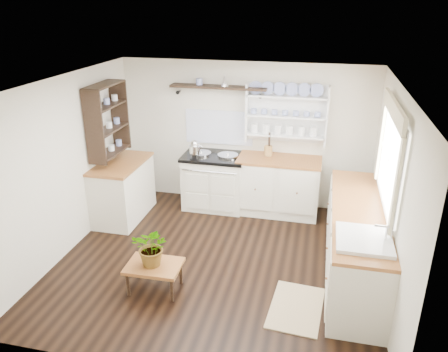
{
  "coord_description": "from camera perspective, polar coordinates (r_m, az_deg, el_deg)",
  "views": [
    {
      "loc": [
        1.19,
        -4.7,
        3.18
      ],
      "look_at": [
        0.04,
        0.25,
        1.1
      ],
      "focal_mm": 35.0,
      "sensor_mm": 36.0,
      "label": 1
    }
  ],
  "objects": [
    {
      "name": "floor",
      "position": [
        5.79,
        -0.97,
        -11.02
      ],
      "size": [
        4.0,
        3.8,
        0.01
      ],
      "primitive_type": "cube",
      "color": "black",
      "rests_on": "ground"
    },
    {
      "name": "wall_back",
      "position": [
        7.0,
        2.74,
        5.39
      ],
      "size": [
        4.0,
        0.02,
        2.3
      ],
      "primitive_type": "cube",
      "color": "beige",
      "rests_on": "ground"
    },
    {
      "name": "wall_right",
      "position": [
        5.18,
        20.97,
        -2.36
      ],
      "size": [
        0.02,
        3.8,
        2.3
      ],
      "primitive_type": "cube",
      "color": "beige",
      "rests_on": "ground"
    },
    {
      "name": "wall_left",
      "position": [
        6.03,
        -19.84,
        1.22
      ],
      "size": [
        0.02,
        3.8,
        2.3
      ],
      "primitive_type": "cube",
      "color": "beige",
      "rests_on": "ground"
    },
    {
      "name": "ceiling",
      "position": [
        4.92,
        -1.15,
        11.98
      ],
      "size": [
        4.0,
        3.8,
        0.01
      ],
      "primitive_type": "cube",
      "color": "white",
      "rests_on": "wall_back"
    },
    {
      "name": "window",
      "position": [
        5.16,
        20.85,
        2.55
      ],
      "size": [
        0.08,
        1.55,
        1.22
      ],
      "color": "white",
      "rests_on": "wall_right"
    },
    {
      "name": "aga_cooker",
      "position": [
        7.02,
        -1.24,
        -0.61
      ],
      "size": [
        0.99,
        0.69,
        0.92
      ],
      "color": "silver",
      "rests_on": "floor"
    },
    {
      "name": "back_cabinets",
      "position": [
        6.88,
        7.1,
        -1.19
      ],
      "size": [
        1.27,
        0.63,
        0.9
      ],
      "color": "beige",
      "rests_on": "floor"
    },
    {
      "name": "right_cabinets",
      "position": [
        5.53,
        16.79,
        -8.2
      ],
      "size": [
        0.62,
        2.43,
        0.9
      ],
      "color": "beige",
      "rests_on": "floor"
    },
    {
      "name": "belfast_sink",
      "position": [
        4.72,
        17.65,
        -9.16
      ],
      "size": [
        0.55,
        0.6,
        0.45
      ],
      "color": "white",
      "rests_on": "right_cabinets"
    },
    {
      "name": "left_cabinets",
      "position": [
        6.86,
        -13.06,
        -1.7
      ],
      "size": [
        0.62,
        1.13,
        0.9
      ],
      "color": "beige",
      "rests_on": "floor"
    },
    {
      "name": "plate_rack",
      "position": [
        6.78,
        8.21,
        8.18
      ],
      "size": [
        1.2,
        0.22,
        0.9
      ],
      "color": "white",
      "rests_on": "wall_back"
    },
    {
      "name": "high_shelf",
      "position": [
        6.78,
        -0.72,
        11.47
      ],
      "size": [
        1.5,
        0.29,
        0.16
      ],
      "color": "black",
      "rests_on": "wall_back"
    },
    {
      "name": "left_shelving",
      "position": [
        6.57,
        -14.99,
        7.15
      ],
      "size": [
        0.28,
        0.8,
        1.05
      ],
      "primitive_type": "cube",
      "color": "black",
      "rests_on": "wall_left"
    },
    {
      "name": "kettle",
      "position": [
        6.78,
        -3.83,
        3.78
      ],
      "size": [
        0.17,
        0.17,
        0.21
      ],
      "primitive_type": null,
      "color": "silver",
      "rests_on": "aga_cooker"
    },
    {
      "name": "utensil_crock",
      "position": [
        6.79,
        5.8,
        3.29
      ],
      "size": [
        0.13,
        0.13,
        0.15
      ],
      "primitive_type": "cylinder",
      "color": "#A8783D",
      "rests_on": "back_cabinets"
    },
    {
      "name": "center_table",
      "position": [
        5.2,
        -9.12,
        -11.76
      ],
      "size": [
        0.63,
        0.46,
        0.34
      ],
      "rotation": [
        0.0,
        0.0,
        0.03
      ],
      "color": "brown",
      "rests_on": "floor"
    },
    {
      "name": "potted_plant",
      "position": [
        5.05,
        -9.31,
        -9.13
      ],
      "size": [
        0.46,
        0.41,
        0.47
      ],
      "primitive_type": "imported",
      "rotation": [
        0.0,
        0.0,
        -0.12
      ],
      "color": "#3F7233",
      "rests_on": "center_table"
    },
    {
      "name": "floor_rug",
      "position": [
        5.09,
        9.39,
        -16.59
      ],
      "size": [
        0.61,
        0.89,
        0.02
      ],
      "primitive_type": "cube",
      "rotation": [
        0.0,
        0.0,
        -0.08
      ],
      "color": "#9C865A",
      "rests_on": "floor"
    }
  ]
}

